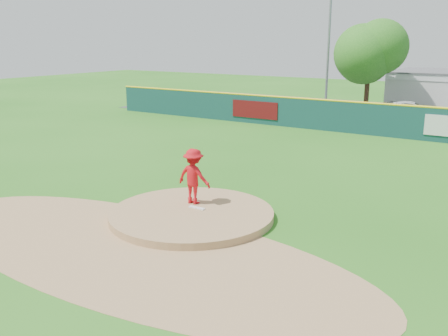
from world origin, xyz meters
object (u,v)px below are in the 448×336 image
Objects in this scene: playground_slide at (195,100)px; deciduous_tree at (369,57)px; light_pole_left at (329,36)px; van at (410,112)px; pitcher at (194,176)px.

deciduous_tree reaches higher than playground_slide.
van is at bearing -18.00° from light_pole_left.
deciduous_tree is at bearing -88.04° from pitcher.
playground_slide is (-15.87, 21.80, -0.53)m from pitcher.
light_pole_left reaches higher than playground_slide.
deciduous_tree is at bearing -26.57° from light_pole_left.
playground_slide is 0.22× the size of light_pole_left.
pitcher is 0.26× the size of deciduous_tree.
light_pole_left is at bearing -79.77° from pitcher.
playground_slide is at bearing -55.69° from pitcher.
playground_slide is at bearing 78.58° from van.
pitcher is 0.79× the size of playground_slide.
deciduous_tree reaches higher than van.
van is at bearing 6.69° from playground_slide.
pitcher is at bearing -53.95° from playground_slide.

